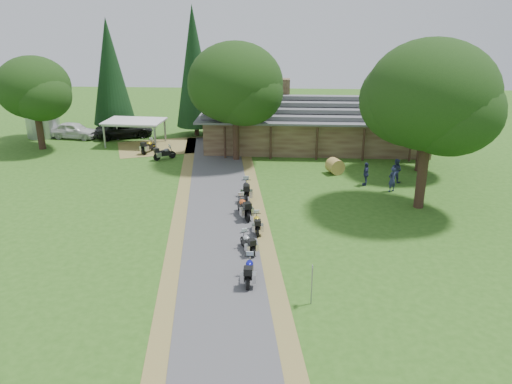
# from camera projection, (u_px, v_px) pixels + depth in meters

# --- Properties ---
(ground) EXTENTS (120.00, 120.00, 0.00)m
(ground) POSITION_uv_depth(u_px,v_px,m) (220.00, 266.00, 25.66)
(ground) COLOR #2E5919
(ground) RESTS_ON ground
(driveway) EXTENTS (51.95, 51.95, 0.00)m
(driveway) POSITION_uv_depth(u_px,v_px,m) (220.00, 233.00, 29.43)
(driveway) COLOR #434346
(driveway) RESTS_ON ground
(lodge) EXTENTS (21.40, 9.40, 4.90)m
(lodge) POSITION_uv_depth(u_px,v_px,m) (315.00, 121.00, 46.94)
(lodge) COLOR brown
(lodge) RESTS_ON ground
(silo) EXTENTS (3.52, 3.52, 6.62)m
(silo) POSITION_uv_depth(u_px,v_px,m) (40.00, 104.00, 50.24)
(silo) COLOR gray
(silo) RESTS_ON ground
(carport) EXTENTS (5.72, 4.02, 2.38)m
(carport) POSITION_uv_depth(u_px,v_px,m) (135.00, 133.00, 47.93)
(carport) COLOR silver
(carport) RESTS_ON ground
(car_white_sedan) EXTENTS (3.49, 6.48, 2.05)m
(car_white_sedan) POSITION_uv_depth(u_px,v_px,m) (74.00, 128.00, 50.34)
(car_white_sedan) COLOR silver
(car_white_sedan) RESTS_ON ground
(car_dark_suv) EXTENTS (4.87, 6.66, 2.35)m
(car_dark_suv) POSITION_uv_depth(u_px,v_px,m) (124.00, 126.00, 50.69)
(car_dark_suv) COLOR black
(car_dark_suv) RESTS_ON ground
(motorcycle_row_a) EXTENTS (0.63, 1.92, 1.31)m
(motorcycle_row_a) POSITION_uv_depth(u_px,v_px,m) (249.00, 269.00, 24.05)
(motorcycle_row_a) COLOR #0F118F
(motorcycle_row_a) RESTS_ON ground
(motorcycle_row_b) EXTENTS (1.24, 1.78, 1.17)m
(motorcycle_row_b) POSITION_uv_depth(u_px,v_px,m) (248.00, 242.00, 26.99)
(motorcycle_row_b) COLOR #A4A6AC
(motorcycle_row_b) RESTS_ON ground
(motorcycle_row_c) EXTENTS (0.75, 1.76, 1.17)m
(motorcycle_row_c) POSITION_uv_depth(u_px,v_px,m) (257.00, 222.00, 29.42)
(motorcycle_row_c) COLOR gold
(motorcycle_row_c) RESTS_ON ground
(motorcycle_row_d) EXTENTS (1.39, 2.21, 1.44)m
(motorcycle_row_d) POSITION_uv_depth(u_px,v_px,m) (244.00, 206.00, 31.46)
(motorcycle_row_d) COLOR #D45420
(motorcycle_row_d) RESTS_ON ground
(motorcycle_row_e) EXTENTS (0.89, 2.17, 1.45)m
(motorcycle_row_e) POSITION_uv_depth(u_px,v_px,m) (246.00, 189.00, 34.45)
(motorcycle_row_e) COLOR black
(motorcycle_row_e) RESTS_ON ground
(motorcycle_carport_a) EXTENTS (1.19, 1.96, 1.28)m
(motorcycle_carport_a) POSITION_uv_depth(u_px,v_px,m) (148.00, 146.00, 45.44)
(motorcycle_carport_a) COLOR gold
(motorcycle_carport_a) RESTS_ON ground
(motorcycle_carport_b) EXTENTS (1.82, 1.55, 1.24)m
(motorcycle_carport_b) POSITION_uv_depth(u_px,v_px,m) (164.00, 152.00, 43.45)
(motorcycle_carport_b) COLOR slate
(motorcycle_carport_b) RESTS_ON ground
(person_a) EXTENTS (0.74, 0.69, 2.12)m
(person_a) POSITION_uv_depth(u_px,v_px,m) (392.00, 177.00, 35.73)
(person_a) COLOR navy
(person_a) RESTS_ON ground
(person_b) EXTENTS (0.75, 0.73, 2.15)m
(person_b) POSITION_uv_depth(u_px,v_px,m) (396.00, 168.00, 37.65)
(person_b) COLOR navy
(person_b) RESTS_ON ground
(person_c) EXTENTS (0.52, 0.66, 2.07)m
(person_c) POSITION_uv_depth(u_px,v_px,m) (366.00, 172.00, 36.98)
(person_c) COLOR navy
(person_c) RESTS_ON ground
(hay_bale) EXTENTS (1.57, 1.51, 1.22)m
(hay_bale) POSITION_uv_depth(u_px,v_px,m) (335.00, 166.00, 39.73)
(hay_bale) COLOR #A37E3C
(hay_bale) RESTS_ON ground
(sign_post) EXTENTS (0.35, 0.06, 1.93)m
(sign_post) POSITION_uv_depth(u_px,v_px,m) (312.00, 285.00, 22.08)
(sign_post) COLOR gray
(sign_post) RESTS_ON ground
(oak_lodge_left) EXTENTS (7.93, 7.93, 10.71)m
(oak_lodge_left) POSITION_uv_depth(u_px,v_px,m) (235.00, 98.00, 41.74)
(oak_lodge_left) COLOR black
(oak_lodge_left) RESTS_ON ground
(oak_lodge_right) EXTENTS (6.48, 6.48, 10.11)m
(oak_lodge_right) POSITION_uv_depth(u_px,v_px,m) (426.00, 109.00, 38.89)
(oak_lodge_right) COLOR black
(oak_lodge_right) RESTS_ON ground
(oak_driveway) EXTENTS (8.12, 8.12, 12.02)m
(oak_driveway) POSITION_uv_depth(u_px,v_px,m) (429.00, 118.00, 31.16)
(oak_driveway) COLOR black
(oak_driveway) RESTS_ON ground
(oak_silo) EXTENTS (6.60, 6.60, 9.24)m
(oak_silo) POSITION_uv_depth(u_px,v_px,m) (35.00, 100.00, 45.29)
(oak_silo) COLOR black
(oak_silo) RESTS_ON ground
(cedar_near) EXTENTS (3.97, 3.97, 12.86)m
(cedar_near) POSITION_uv_depth(u_px,v_px,m) (194.00, 72.00, 49.67)
(cedar_near) COLOR black
(cedar_near) RESTS_ON ground
(cedar_far) EXTENTS (4.29, 4.29, 11.65)m
(cedar_far) POSITION_uv_depth(u_px,v_px,m) (111.00, 77.00, 50.69)
(cedar_far) COLOR black
(cedar_far) RESTS_ON ground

